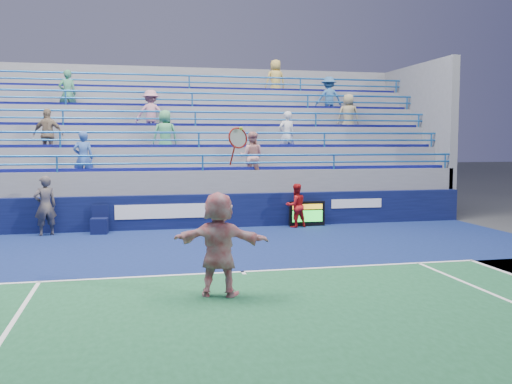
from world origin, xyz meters
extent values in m
plane|color=#333538|center=(0.00, 0.00, 0.00)|extent=(120.00, 120.00, 0.00)
cube|color=#0F1E4B|center=(0.00, 2.20, 0.01)|extent=(18.00, 8.40, 0.02)
cube|color=white|center=(0.00, 0.00, 0.02)|extent=(11.00, 0.10, 0.01)
cube|color=white|center=(0.00, -0.10, 0.02)|extent=(0.08, 0.30, 0.01)
cube|color=black|center=(0.00, 6.50, 0.55)|extent=(18.00, 0.30, 1.10)
cube|color=white|center=(-1.00, 6.34, 0.60)|extent=(3.60, 0.02, 0.45)
cube|color=white|center=(5.20, 6.34, 0.70)|extent=(1.80, 0.02, 0.30)
cube|color=slate|center=(0.00, 9.45, 0.55)|extent=(18.00, 5.60, 1.10)
cube|color=slate|center=(0.00, 9.45, 0.93)|extent=(18.00, 5.60, 1.85)
cube|color=navy|center=(0.00, 7.10, 1.90)|extent=(17.40, 0.45, 0.10)
cylinder|color=#1E5FA7|center=(0.00, 6.70, 2.35)|extent=(18.00, 0.07, 0.07)
cube|color=slate|center=(0.00, 9.95, 1.30)|extent=(18.00, 4.60, 2.60)
cube|color=navy|center=(0.00, 8.10, 2.65)|extent=(17.40, 0.45, 0.10)
cylinder|color=#1E5FA7|center=(0.00, 7.70, 3.10)|extent=(18.00, 0.07, 0.07)
cube|color=slate|center=(0.00, 10.45, 1.68)|extent=(18.00, 3.60, 3.35)
cube|color=navy|center=(0.00, 9.10, 3.40)|extent=(17.40, 0.45, 0.10)
cylinder|color=#1E5FA7|center=(0.00, 8.70, 3.85)|extent=(18.00, 0.07, 0.07)
cube|color=slate|center=(0.00, 10.95, 2.05)|extent=(18.00, 2.60, 4.10)
cube|color=navy|center=(0.00, 10.10, 4.15)|extent=(17.40, 0.45, 0.10)
cylinder|color=#1E5FA7|center=(0.00, 9.70, 4.60)|extent=(18.00, 0.07, 0.07)
cube|color=slate|center=(0.00, 11.45, 2.42)|extent=(18.00, 1.60, 4.85)
cube|color=navy|center=(0.00, 11.10, 4.90)|extent=(17.40, 0.45, 0.10)
cylinder|color=#1E5FA7|center=(0.00, 10.70, 5.35)|extent=(18.00, 0.07, 0.07)
imported|color=#B9778C|center=(-1.54, 9.10, 3.78)|extent=(1.12, 0.67, 1.70)
imported|color=#479D64|center=(-1.11, 8.10, 3.03)|extent=(0.89, 0.63, 1.70)
imported|color=#9A8D66|center=(5.95, 9.10, 3.78)|extent=(0.94, 0.74, 1.70)
imported|color=#326297|center=(5.50, 10.10, 4.53)|extent=(1.11, 0.65, 1.70)
imported|color=#397D5A|center=(-4.47, 10.10, 4.53)|extent=(0.68, 0.51, 1.70)
imported|color=gold|center=(3.56, 11.10, 5.28)|extent=(0.88, 0.62, 1.70)
imported|color=silver|center=(3.21, 8.10, 3.03)|extent=(0.69, 0.52, 1.70)
imported|color=#836E57|center=(-4.91, 8.10, 3.03)|extent=(1.06, 0.63, 1.70)
imported|color=#34569D|center=(-3.75, 7.10, 2.28)|extent=(0.63, 0.42, 1.70)
imported|color=tan|center=(1.71, 7.10, 2.28)|extent=(0.98, 0.86, 1.70)
cube|color=black|center=(3.37, 6.14, 0.42)|extent=(1.20, 0.15, 0.83)
cube|color=gold|center=(3.37, 6.06, 0.66)|extent=(1.02, 0.02, 0.17)
cube|color=#19E533|center=(3.37, 6.06, 0.35)|extent=(1.02, 0.02, 0.37)
cube|color=#0C1139|center=(-3.24, 5.97, 0.24)|extent=(0.53, 0.53, 0.49)
cube|color=#0C1139|center=(-3.24, 6.19, 0.68)|extent=(0.49, 0.10, 0.38)
imported|color=white|center=(-0.77, -1.72, 0.95)|extent=(1.85, 1.14, 1.90)
torus|color=#AD1B15|center=(-0.42, -1.72, 2.85)|extent=(0.40, 0.22, 0.38)
cylinder|color=#AD1B15|center=(-0.52, -1.72, 2.53)|extent=(0.09, 0.22, 0.34)
sphere|color=#C9D531|center=(-0.37, -1.77, 3.02)|extent=(0.07, 0.07, 0.07)
imported|color=#121833|center=(-4.78, 5.99, 0.90)|extent=(0.77, 0.65, 1.80)
imported|color=#AF1416|center=(2.94, 5.96, 0.72)|extent=(0.80, 0.68, 1.44)
camera|label=1|loc=(-2.29, -11.73, 2.77)|focal=40.00mm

